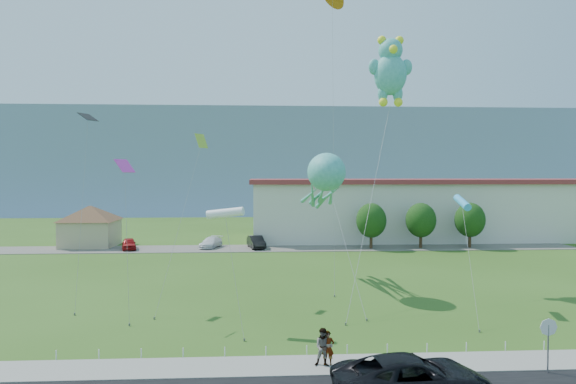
# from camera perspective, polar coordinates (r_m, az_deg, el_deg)

# --- Properties ---
(ground) EXTENTS (160.00, 160.00, 0.00)m
(ground) POSITION_cam_1_polar(r_m,az_deg,el_deg) (27.71, 3.99, -16.72)
(ground) COLOR #305317
(ground) RESTS_ON ground
(sidewalk) EXTENTS (80.00, 2.50, 0.10)m
(sidewalk) POSITION_cam_1_polar(r_m,az_deg,el_deg) (25.12, 4.82, -18.61)
(sidewalk) COLOR gray
(sidewalk) RESTS_ON ground
(parking_strip) EXTENTS (70.00, 6.00, 0.06)m
(parking_strip) POSITION_cam_1_polar(r_m,az_deg,el_deg) (61.76, -0.14, -6.25)
(parking_strip) COLOR #59544C
(parking_strip) RESTS_ON ground
(hill_ridge) EXTENTS (160.00, 50.00, 25.00)m
(hill_ridge) POSITION_cam_1_polar(r_m,az_deg,el_deg) (146.11, -1.97, 3.41)
(hill_ridge) COLOR gray
(hill_ridge) RESTS_ON ground
(pavilion) EXTENTS (9.20, 9.20, 5.00)m
(pavilion) POSITION_cam_1_polar(r_m,az_deg,el_deg) (67.54, -21.11, -3.12)
(pavilion) COLOR tan
(pavilion) RESTS_ON ground
(warehouse) EXTENTS (61.00, 15.00, 8.20)m
(warehouse) POSITION_cam_1_polar(r_m,az_deg,el_deg) (76.07, 19.43, -1.71)
(warehouse) COLOR beige
(warehouse) RESTS_ON ground
(stop_sign) EXTENTS (0.80, 0.07, 2.50)m
(stop_sign) POSITION_cam_1_polar(r_m,az_deg,el_deg) (26.27, 26.95, -13.72)
(stop_sign) COLOR slate
(stop_sign) RESTS_ON ground
(rope_fence) EXTENTS (26.05, 0.05, 0.50)m
(rope_fence) POSITION_cam_1_polar(r_m,az_deg,el_deg) (26.41, 4.36, -17.11)
(rope_fence) COLOR white
(rope_fence) RESTS_ON ground
(tree_near) EXTENTS (3.60, 3.60, 5.47)m
(tree_near) POSITION_cam_1_polar(r_m,az_deg,el_deg) (61.74, 9.23, -3.14)
(tree_near) COLOR #3F2B19
(tree_near) RESTS_ON ground
(tree_mid) EXTENTS (3.60, 3.60, 5.47)m
(tree_mid) POSITION_cam_1_polar(r_m,az_deg,el_deg) (63.31, 14.55, -3.05)
(tree_mid) COLOR #3F2B19
(tree_mid) RESTS_ON ground
(tree_far) EXTENTS (3.60, 3.60, 5.47)m
(tree_far) POSITION_cam_1_polar(r_m,az_deg,el_deg) (65.39, 19.56, -2.94)
(tree_far) COLOR #3F2B19
(tree_far) RESTS_ON ground
(suv) EXTENTS (6.50, 3.52, 1.73)m
(suv) POSITION_cam_1_polar(r_m,az_deg,el_deg) (21.80, 13.65, -19.49)
(suv) COLOR black
(suv) RESTS_ON road
(pedestrian_left) EXTENTS (0.61, 0.44, 1.57)m
(pedestrian_left) POSITION_cam_1_polar(r_m,az_deg,el_deg) (24.74, 4.47, -16.89)
(pedestrian_left) COLOR gray
(pedestrian_left) RESTS_ON sidewalk
(pedestrian_right) EXTENTS (0.94, 0.79, 1.74)m
(pedestrian_right) POSITION_cam_1_polar(r_m,az_deg,el_deg) (24.56, 4.00, -16.82)
(pedestrian_right) COLOR gray
(pedestrian_right) RESTS_ON sidewalk
(parked_car_red) EXTENTS (2.51, 4.13, 1.31)m
(parked_car_red) POSITION_cam_1_polar(r_m,az_deg,el_deg) (63.31, -17.26, -5.51)
(parked_car_red) COLOR #AC1515
(parked_car_red) RESTS_ON parking_strip
(parked_car_white) EXTENTS (2.90, 4.61, 1.24)m
(parked_car_white) POSITION_cam_1_polar(r_m,az_deg,el_deg) (62.62, -8.56, -5.56)
(parked_car_white) COLOR white
(parked_car_white) RESTS_ON parking_strip
(parked_car_black) EXTENTS (2.43, 4.67, 1.46)m
(parked_car_black) POSITION_cam_1_polar(r_m,az_deg,el_deg) (61.63, -3.56, -5.56)
(parked_car_black) COLOR black
(parked_car_black) RESTS_ON parking_strip
(octopus_kite) EXTENTS (2.93, 14.73, 10.49)m
(octopus_kite) POSITION_cam_1_polar(r_m,az_deg,el_deg) (39.78, 4.05, 1.15)
(octopus_kite) COLOR teal
(octopus_kite) RESTS_ON ground
(teddy_bear_kite) EXTENTS (7.51, 13.16, 20.14)m
(teddy_bear_kite) POSITION_cam_1_polar(r_m,az_deg,el_deg) (43.75, 11.31, 13.22)
(teddy_bear_kite) COLOR teal
(teddy_bear_kite) RESTS_ON ground
(small_kite_pink) EXTENTS (1.41, 2.82, 9.84)m
(small_kite_pink) POSITION_cam_1_polar(r_m,az_deg,el_deg) (33.14, -17.65, 1.19)
(small_kite_pink) COLOR #DF31AF
(small_kite_pink) RESTS_ON ground
(small_kite_cyan) EXTENTS (1.61, 7.05, 7.42)m
(small_kite_cyan) POSITION_cam_1_polar(r_m,az_deg,el_deg) (36.41, 18.81, -1.19)
(small_kite_cyan) COLOR #34A8EB
(small_kite_cyan) RESTS_ON ground
(small_kite_white) EXTENTS (1.46, 3.88, 7.08)m
(small_kite_white) POSITION_cam_1_polar(r_m,az_deg,el_deg) (29.88, -6.98, -2.41)
(small_kite_white) COLOR white
(small_kite_white) RESTS_ON ground
(small_kite_black) EXTENTS (1.29, 4.98, 13.34)m
(small_kite_black) POSITION_cam_1_polar(r_m,az_deg,el_deg) (38.44, -21.48, 5.57)
(small_kite_black) COLOR black
(small_kite_black) RESTS_ON ground
(small_kite_orange) EXTENTS (2.08, 10.27, 25.61)m
(small_kite_orange) POSITION_cam_1_polar(r_m,az_deg,el_deg) (48.71, 4.95, 20.20)
(small_kite_orange) COLOR #CC6816
(small_kite_orange) RESTS_ON ground
(small_kite_yellow) EXTENTS (2.97, 6.59, 11.72)m
(small_kite_yellow) POSITION_cam_1_polar(r_m,az_deg,el_deg) (36.97, -10.12, 3.66)
(small_kite_yellow) COLOR #A4C72E
(small_kite_yellow) RESTS_ON ground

